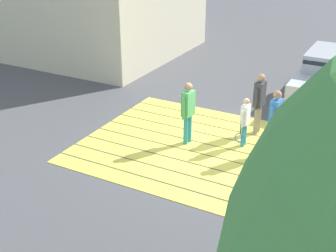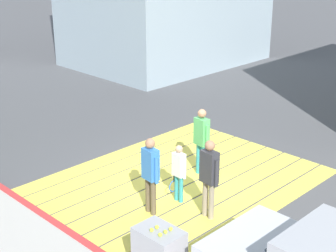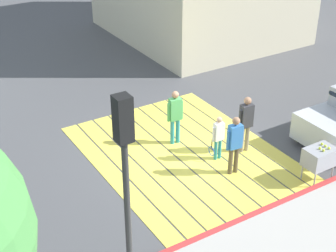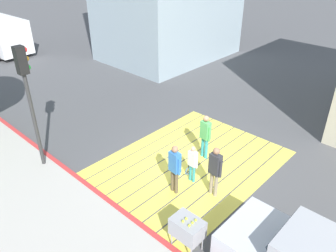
# 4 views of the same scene
# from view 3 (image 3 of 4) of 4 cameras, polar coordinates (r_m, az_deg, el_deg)

# --- Properties ---
(ground_plane) EXTENTS (120.00, 120.00, 0.00)m
(ground_plane) POSITION_cam_3_polar(r_m,az_deg,el_deg) (14.62, 1.74, -3.11)
(ground_plane) COLOR #4C4C4F
(crosswalk_stripes) EXTENTS (6.40, 4.90, 0.01)m
(crosswalk_stripes) POSITION_cam_3_polar(r_m,az_deg,el_deg) (14.61, 1.74, -3.09)
(crosswalk_stripes) COLOR #EAD64C
(crosswalk_stripes) RESTS_ON ground
(curb_painted) EXTENTS (0.16, 40.00, 0.13)m
(curb_painted) POSITION_cam_3_polar(r_m,az_deg,el_deg) (12.51, 10.05, -9.60)
(curb_painted) COLOR #BC3333
(curb_painted) RESTS_ON ground
(traffic_light_corner) EXTENTS (0.39, 0.28, 4.24)m
(traffic_light_corner) POSITION_cam_3_polar(r_m,az_deg,el_deg) (8.84, -4.90, -3.62)
(traffic_light_corner) COLOR #2D2D2D
(traffic_light_corner) RESTS_ON ground
(tennis_ball_cart) EXTENTS (0.56, 0.80, 1.02)m
(tennis_ball_cart) POSITION_cam_3_polar(r_m,az_deg,el_deg) (13.74, 16.58, -3.34)
(tennis_ball_cart) COLOR #99999E
(tennis_ball_cart) RESTS_ON ground
(pedestrian_adult_lead) EXTENTS (0.25, 0.49, 1.69)m
(pedestrian_adult_lead) POSITION_cam_3_polar(r_m,az_deg,el_deg) (13.39, 7.46, -1.71)
(pedestrian_adult_lead) COLOR brown
(pedestrian_adult_lead) RESTS_ON ground
(pedestrian_adult_trailing) EXTENTS (0.26, 0.49, 1.68)m
(pedestrian_adult_trailing) POSITION_cam_3_polar(r_m,az_deg,el_deg) (14.64, 0.81, 1.39)
(pedestrian_adult_trailing) COLOR teal
(pedestrian_adult_trailing) RESTS_ON ground
(pedestrian_adult_side) EXTENTS (0.25, 0.50, 1.72)m
(pedestrian_adult_side) POSITION_cam_3_polar(r_m,az_deg,el_deg) (14.40, 8.71, 0.62)
(pedestrian_adult_side) COLOR gray
(pedestrian_adult_side) RESTS_ON ground
(pedestrian_child_with_racket) EXTENTS (0.28, 0.40, 1.33)m
(pedestrian_child_with_racket) POSITION_cam_3_polar(r_m,az_deg,el_deg) (14.06, 5.62, -1.09)
(pedestrian_child_with_racket) COLOR teal
(pedestrian_child_with_racket) RESTS_ON ground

